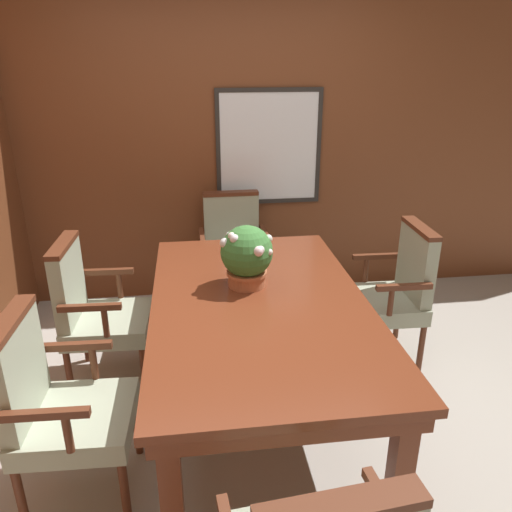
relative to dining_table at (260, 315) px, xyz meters
The scene contains 8 objects.
ground_plane 0.65m from the dining_table, 99.71° to the right, with size 14.00×14.00×0.00m, color #A39E93.
wall_back 1.78m from the dining_table, 90.24° to the left, with size 7.20×0.08×2.45m.
dining_table is the anchor object (origin of this frame).
chair_right_far 1.10m from the dining_table, 25.73° to the left, with size 0.52×0.55×0.96m.
chair_head_far 1.37m from the dining_table, 90.97° to the left, with size 0.55×0.52×0.96m.
chair_left_near 1.10m from the dining_table, 155.38° to the right, with size 0.53×0.55×0.96m.
chair_left_far 1.08m from the dining_table, 154.99° to the left, with size 0.53×0.55×0.96m.
potted_plant 0.34m from the dining_table, 103.25° to the left, with size 0.30×0.30×0.36m.
Camera 1 is at (-0.33, -2.35, 1.98)m, focal length 35.00 mm.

